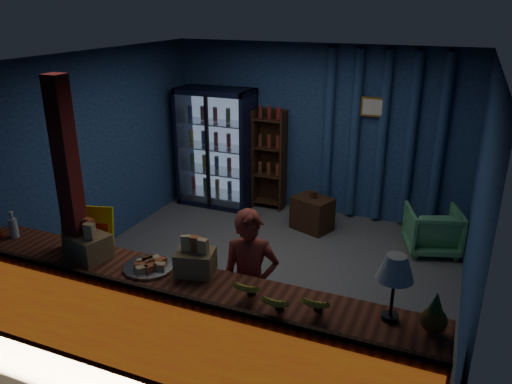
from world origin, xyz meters
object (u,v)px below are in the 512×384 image
(shopkeeper, at_px, (250,285))
(table_lamp, at_px, (395,270))
(pastry_tray, at_px, (149,266))
(green_chair, at_px, (432,230))

(shopkeeper, height_order, table_lamp, table_lamp)
(pastry_tray, xyz_separation_m, table_lamp, (2.07, 0.05, 0.39))
(shopkeeper, height_order, green_chair, shopkeeper)
(green_chair, relative_size, pastry_tray, 1.52)
(pastry_tray, height_order, table_lamp, table_lamp)
(shopkeeper, distance_m, table_lamp, 1.49)
(shopkeeper, bearing_deg, green_chair, 42.17)
(shopkeeper, xyz_separation_m, table_lamp, (1.29, -0.38, 0.64))
(shopkeeper, xyz_separation_m, pastry_tray, (-0.78, -0.43, 0.25))
(table_lamp, bearing_deg, shopkeeper, 163.54)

